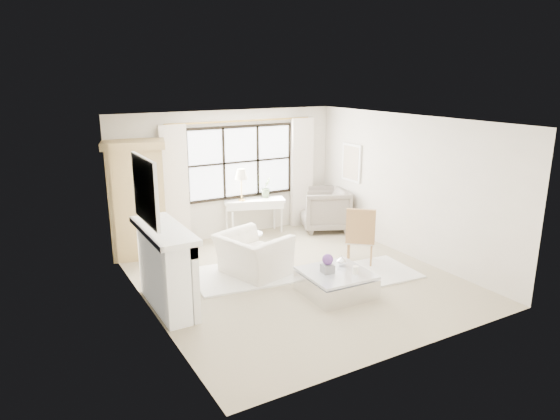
{
  "coord_description": "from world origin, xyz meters",
  "views": [
    {
      "loc": [
        -4.2,
        -6.84,
        3.41
      ],
      "look_at": [
        -0.18,
        0.2,
        1.2
      ],
      "focal_mm": 32.0,
      "sensor_mm": 36.0,
      "label": 1
    }
  ],
  "objects_px": {
    "club_armchair": "(253,255)",
    "coffee_table": "(336,283)",
    "armoire": "(137,199)",
    "console_table": "(254,217)"
  },
  "relations": [
    {
      "from": "armoire",
      "to": "console_table",
      "type": "relative_size",
      "value": 1.63
    },
    {
      "from": "coffee_table",
      "to": "club_armchair",
      "type": "bearing_deg",
      "value": 122.32
    },
    {
      "from": "console_table",
      "to": "armoire",
      "type": "bearing_deg",
      "value": -157.46
    },
    {
      "from": "club_armchair",
      "to": "coffee_table",
      "type": "distance_m",
      "value": 1.6
    },
    {
      "from": "console_table",
      "to": "coffee_table",
      "type": "distance_m",
      "value": 3.41
    },
    {
      "from": "armoire",
      "to": "coffee_table",
      "type": "relative_size",
      "value": 2.16
    },
    {
      "from": "console_table",
      "to": "coffee_table",
      "type": "height_order",
      "value": "console_table"
    },
    {
      "from": "console_table",
      "to": "club_armchair",
      "type": "xyz_separation_m",
      "value": [
        -1.06,
        -2.02,
        -0.03
      ]
    },
    {
      "from": "armoire",
      "to": "console_table",
      "type": "xyz_separation_m",
      "value": [
        2.52,
        0.12,
        -0.74
      ]
    },
    {
      "from": "club_armchair",
      "to": "coffee_table",
      "type": "relative_size",
      "value": 1.09
    }
  ]
}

